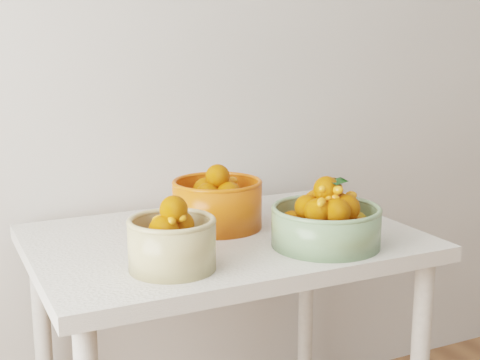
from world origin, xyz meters
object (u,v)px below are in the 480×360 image
at_px(bowl_green, 326,222).
at_px(bowl_orange, 217,202).
at_px(bowl_cream, 172,241).
at_px(table, 224,269).

xyz_separation_m(bowl_green, bowl_orange, (-0.18, 0.27, 0.01)).
relative_size(bowl_green, bowl_orange, 0.92).
bearing_deg(bowl_cream, table, 41.74).
bearing_deg(bowl_orange, bowl_cream, -130.70).
bearing_deg(bowl_green, bowl_orange, 123.75).
height_order(table, bowl_orange, bowl_orange).
bearing_deg(table, bowl_green, -44.46).
relative_size(table, bowl_green, 3.38).
bearing_deg(bowl_orange, table, -102.11).
xyz_separation_m(bowl_cream, bowl_green, (0.41, -0.00, -0.00)).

